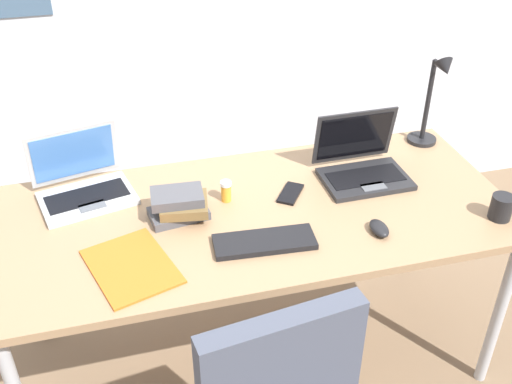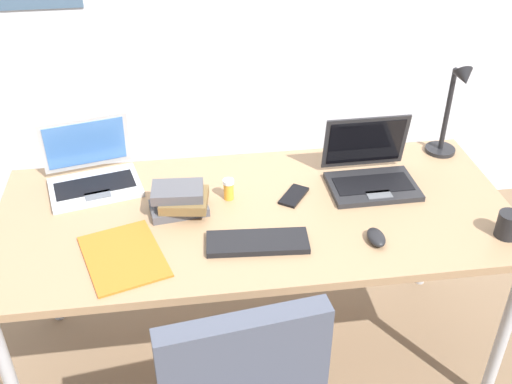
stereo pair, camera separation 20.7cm
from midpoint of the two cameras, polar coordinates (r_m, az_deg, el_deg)
ground_plane at (r=2.62m, az=-2.35°, el=-15.17°), size 12.00×12.00×0.00m
desk at (r=2.15m, az=-2.76°, el=-3.12°), size 1.80×0.80×0.74m
desk_lamp at (r=2.50m, az=14.03°, el=8.21°), size 0.12×0.18×0.40m
laptop_back_right at (r=2.30m, az=7.41°, el=2.43°), size 0.32×0.26×0.24m
laptop_far_corner at (r=2.29m, az=-18.49°, el=0.60°), size 0.37×0.33×0.24m
external_keyboard at (r=1.96m, az=-2.23°, el=-4.82°), size 0.34×0.14×0.02m
computer_mouse at (r=2.03m, az=8.67°, el=-3.50°), size 0.06×0.10×0.03m
cell_phone at (r=2.20m, az=0.58°, el=-0.22°), size 0.13×0.15×0.01m
pill_bottle at (r=2.16m, az=-5.59°, el=0.01°), size 0.04×0.04×0.08m
book_stack at (r=2.09m, az=-9.99°, el=-1.32°), size 0.22×0.17×0.10m
paper_folder_mid_desk at (r=1.94m, az=-14.69°, el=-6.90°), size 0.31×0.36×0.01m
coffee_mug at (r=2.18m, az=19.67°, el=-1.44°), size 0.11×0.08×0.09m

